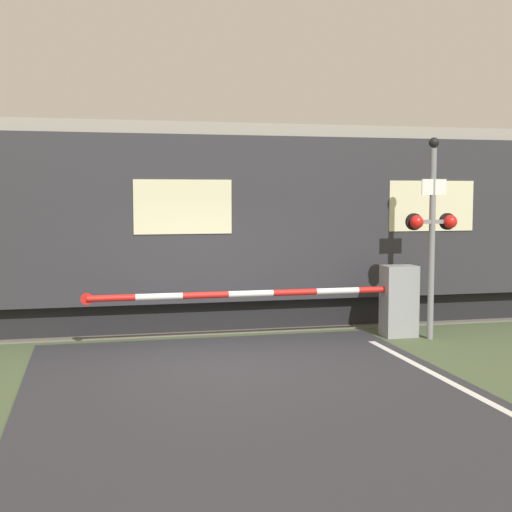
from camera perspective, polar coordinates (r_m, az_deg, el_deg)
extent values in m
plane|color=#475638|center=(10.98, -2.18, -8.64)|extent=(80.00, 80.00, 0.00)
cube|color=#666056|center=(14.76, -5.06, -5.10)|extent=(36.00, 3.20, 0.03)
cube|color=#595451|center=(14.05, -4.65, -5.34)|extent=(36.00, 0.08, 0.10)
cube|color=#595451|center=(15.45, -5.43, -4.41)|extent=(36.00, 0.08, 0.10)
cube|color=black|center=(15.96, 11.14, -3.38)|extent=(16.31, 2.68, 0.60)
cube|color=#2D2D33|center=(15.80, 11.25, 3.20)|extent=(17.73, 3.16, 3.06)
cube|color=gray|center=(15.84, 11.35, 9.18)|extent=(17.38, 2.91, 0.24)
cube|color=beige|center=(14.36, 13.87, 3.91)|extent=(1.77, 0.02, 0.98)
cube|color=beige|center=(12.91, -5.85, 3.93)|extent=(1.77, 0.02, 0.98)
cube|color=gray|center=(13.24, 11.37, -3.55)|extent=(0.60, 0.44, 1.30)
cylinder|color=gray|center=(13.21, 11.39, -2.60)|extent=(0.16, 0.16, 0.18)
cylinder|color=red|center=(13.05, 9.81, -2.66)|extent=(0.79, 0.11, 0.11)
cylinder|color=white|center=(12.77, 6.53, -2.79)|extent=(0.79, 0.11, 0.11)
cylinder|color=red|center=(12.52, 3.12, -2.91)|extent=(0.79, 0.11, 0.11)
cylinder|color=white|center=(12.33, -0.42, -3.03)|extent=(0.79, 0.11, 0.11)
cylinder|color=red|center=(12.18, -4.05, -3.14)|extent=(0.79, 0.11, 0.11)
cylinder|color=white|center=(12.09, -7.76, -3.24)|extent=(0.79, 0.11, 0.11)
cylinder|color=red|center=(12.04, -11.52, -3.32)|extent=(0.79, 0.11, 0.11)
cylinder|color=red|center=(12.04, -13.40, -3.36)|extent=(0.20, 0.02, 0.20)
cylinder|color=gray|center=(13.00, 13.88, 0.89)|extent=(0.11, 0.11, 3.39)
cube|color=gray|center=(12.98, 13.92, 2.68)|extent=(0.77, 0.07, 0.07)
sphere|color=red|center=(12.79, 12.73, 2.67)|extent=(0.24, 0.24, 0.24)
sphere|color=red|center=(13.09, 15.28, 2.67)|extent=(0.24, 0.24, 0.24)
cylinder|color=black|center=(12.89, 12.51, 2.69)|extent=(0.30, 0.06, 0.30)
cylinder|color=black|center=(13.19, 15.06, 2.69)|extent=(0.30, 0.06, 0.30)
cube|color=white|center=(12.94, 14.05, 5.37)|extent=(0.46, 0.02, 0.28)
sphere|color=black|center=(13.01, 14.05, 8.80)|extent=(0.18, 0.18, 0.18)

